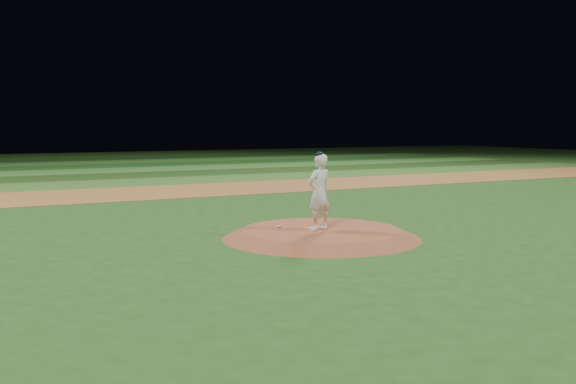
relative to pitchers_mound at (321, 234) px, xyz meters
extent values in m
plane|color=#24521A|center=(0.00, 0.00, -0.12)|extent=(120.00, 120.00, 0.00)
cube|color=#A16532|center=(0.00, 14.00, -0.12)|extent=(70.00, 6.00, 0.02)
cube|color=#396B27|center=(0.00, 19.50, -0.12)|extent=(70.00, 5.00, 0.02)
cube|color=#1F4215|center=(0.00, 24.50, -0.12)|extent=(70.00, 5.00, 0.02)
cube|color=#387B2C|center=(0.00, 29.50, -0.12)|extent=(70.00, 5.00, 0.02)
cube|color=#1A4C18|center=(0.00, 34.50, -0.12)|extent=(70.00, 5.00, 0.02)
cube|color=#356C27|center=(0.00, 39.50, -0.12)|extent=(70.00, 5.00, 0.02)
cube|color=#183F14|center=(0.00, 44.50, -0.12)|extent=(70.00, 5.00, 0.02)
cone|color=#9A5030|center=(0.00, 0.00, 0.00)|extent=(5.50, 5.50, 0.25)
cube|color=silver|center=(-0.03, 0.23, 0.14)|extent=(0.54, 0.17, 0.03)
ellipsoid|color=silver|center=(-0.90, 0.81, 0.16)|extent=(0.11, 0.11, 0.06)
imported|color=white|center=(-0.18, -0.19, 1.17)|extent=(0.86, 0.67, 2.10)
ellipsoid|color=black|center=(-0.18, -0.19, 2.20)|extent=(0.22, 0.22, 0.15)
camera|label=1|loc=(-8.95, -15.17, 3.01)|focal=40.00mm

